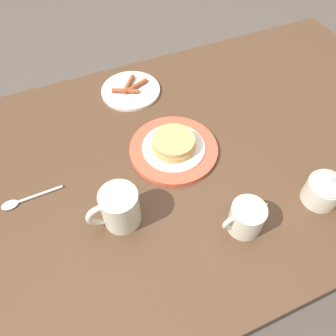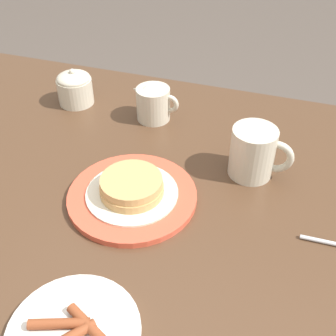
{
  "view_description": "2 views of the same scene",
  "coord_description": "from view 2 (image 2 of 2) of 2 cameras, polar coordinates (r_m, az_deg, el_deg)",
  "views": [
    {
      "loc": [
        0.23,
        0.48,
        1.4
      ],
      "look_at": [
        0.04,
        0.04,
        0.77
      ],
      "focal_mm": 35.0,
      "sensor_mm": 36.0,
      "label": 1
    },
    {
      "loc": [
        0.23,
        -0.53,
        1.26
      ],
      "look_at": [
        0.04,
        0.04,
        0.77
      ],
      "focal_mm": 45.0,
      "sensor_mm": 36.0,
      "label": 2
    }
  ],
  "objects": [
    {
      "name": "sugar_bowl",
      "position": [
        1.03,
        -12.52,
        10.61
      ],
      "size": [
        0.08,
        0.08,
        0.09
      ],
      "color": "beige",
      "rests_on": "dining_table"
    },
    {
      "name": "dining_table",
      "position": [
        0.86,
        -3.75,
        -8.38
      ],
      "size": [
        1.54,
        0.85,
        0.74
      ],
      "color": "#4C3321",
      "rests_on": "ground_plane"
    },
    {
      "name": "side_plate_bacon",
      "position": [
        0.6,
        -12.68,
        -20.91
      ],
      "size": [
        0.18,
        0.18,
        0.02
      ],
      "color": "silver",
      "rests_on": "dining_table"
    },
    {
      "name": "creamer_pitcher",
      "position": [
        0.95,
        -2.04,
        8.78
      ],
      "size": [
        0.11,
        0.07,
        0.08
      ],
      "color": "beige",
      "rests_on": "dining_table"
    },
    {
      "name": "pancake_plate",
      "position": [
        0.75,
        -4.86,
        -3.3
      ],
      "size": [
        0.23,
        0.23,
        0.05
      ],
      "color": "#DB5138",
      "rests_on": "dining_table"
    },
    {
      "name": "coffee_mug",
      "position": [
        0.8,
        11.61,
        2.11
      ],
      "size": [
        0.12,
        0.08,
        0.1
      ],
      "color": "beige",
      "rests_on": "dining_table"
    }
  ]
}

